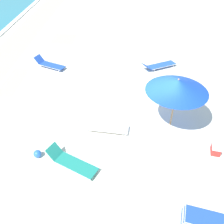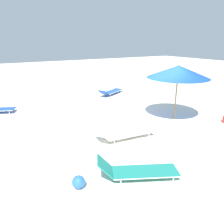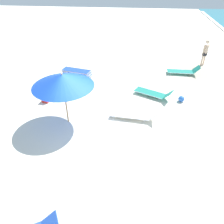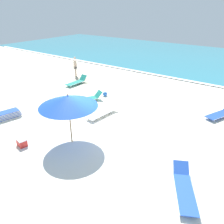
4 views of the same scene
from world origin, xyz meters
The scene contains 12 objects.
ground_plane centered at (0.00, 0.01, -0.08)m, with size 60.00×60.00×0.16m.
ocean_water centered at (0.00, 20.57, 0.03)m, with size 60.00×18.98×0.07m.
beach_umbrella centered at (-0.44, -1.20, 2.12)m, with size 2.63×2.63×2.46m.
lounger_stack centered at (-5.25, -1.90, 0.21)m, with size 1.03×2.02×0.41m.
sun_lounger_under_umbrella centered at (-3.11, 2.90, 0.22)m, with size 1.47×2.13×0.59m.
sun_lounger_beside_umbrella centered at (-0.99, 1.89, 0.21)m, with size 0.82×2.29×0.57m.
sun_lounger_near_water_left centered at (5.02, -1.13, 0.20)m, with size 1.61×2.31×0.49m.
sun_lounger_near_water_right centered at (4.72, 5.79, 0.22)m, with size 1.36×2.11×0.60m.
sun_lounger_mid_beach_solo centered at (-6.22, 5.02, 0.22)m, with size 0.66×2.03×0.59m.
beachgoer_wading_adult centered at (-7.90, 6.63, 1.00)m, with size 0.31×0.40×1.76m.
beach_ball centered at (-2.73, 4.35, 0.16)m, with size 0.32×0.32×0.32m.
cooler_box centered at (-2.07, -2.81, 0.19)m, with size 0.55×0.44×0.37m.
Camera 4 is at (6.31, -7.16, 5.92)m, focal length 35.00 mm.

